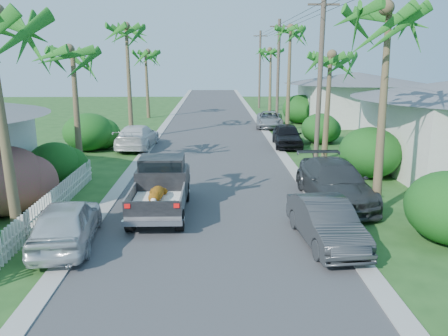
{
  "coord_description": "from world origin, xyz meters",
  "views": [
    {
      "loc": [
        0.04,
        -9.99,
        5.73
      ],
      "look_at": [
        0.47,
        7.38,
        1.4
      ],
      "focal_mm": 35.0,
      "sensor_mm": 36.0,
      "label": 1
    }
  ],
  "objects_px": {
    "pickup_truck": "(162,185)",
    "parked_car_rd": "(270,120)",
    "palm_r_b": "(330,55)",
    "palm_r_d": "(271,50)",
    "palm_r_a": "(391,10)",
    "house_right_far": "(354,100)",
    "palm_l_c": "(126,27)",
    "parked_car_rm": "(334,182)",
    "palm_r_c": "(291,28)",
    "parked_car_rf": "(287,136)",
    "parked_car_rn": "(326,222)",
    "palm_l_b": "(71,51)",
    "utility_pole_b": "(320,82)",
    "utility_pole_c": "(278,73)",
    "parked_car_ln": "(67,223)",
    "palm_l_d": "(146,52)",
    "utility_pole_d": "(260,69)"
  },
  "relations": [
    {
      "from": "parked_car_rf",
      "to": "palm_l_c",
      "type": "relative_size",
      "value": 0.48
    },
    {
      "from": "parked_car_ln",
      "to": "palm_l_b",
      "type": "bearing_deg",
      "value": -82.99
    },
    {
      "from": "pickup_truck",
      "to": "parked_car_ln",
      "type": "distance_m",
      "value": 4.22
    },
    {
      "from": "pickup_truck",
      "to": "palm_r_a",
      "type": "bearing_deg",
      "value": -2.19
    },
    {
      "from": "parked_car_rf",
      "to": "palm_r_d",
      "type": "relative_size",
      "value": 0.55
    },
    {
      "from": "pickup_truck",
      "to": "parked_car_rm",
      "type": "height_order",
      "value": "pickup_truck"
    },
    {
      "from": "parked_car_rf",
      "to": "palm_r_c",
      "type": "height_order",
      "value": "palm_r_c"
    },
    {
      "from": "palm_r_c",
      "to": "utility_pole_b",
      "type": "distance_m",
      "value": 13.48
    },
    {
      "from": "parked_car_rm",
      "to": "palm_r_c",
      "type": "xyz_separation_m",
      "value": [
        1.2,
        18.89,
        7.28
      ]
    },
    {
      "from": "palm_l_d",
      "to": "utility_pole_b",
      "type": "bearing_deg",
      "value": -60.05
    },
    {
      "from": "palm_r_a",
      "to": "house_right_far",
      "type": "relative_size",
      "value": 0.97
    },
    {
      "from": "pickup_truck",
      "to": "palm_l_c",
      "type": "bearing_deg",
      "value": 104.39
    },
    {
      "from": "palm_l_b",
      "to": "palm_l_c",
      "type": "distance_m",
      "value": 10.19
    },
    {
      "from": "pickup_truck",
      "to": "utility_pole_b",
      "type": "xyz_separation_m",
      "value": [
        7.57,
        6.68,
        3.59
      ]
    },
    {
      "from": "pickup_truck",
      "to": "parked_car_rd",
      "type": "relative_size",
      "value": 1.06
    },
    {
      "from": "house_right_far",
      "to": "parked_car_rf",
      "type": "bearing_deg",
      "value": -125.77
    },
    {
      "from": "palm_l_d",
      "to": "palm_r_d",
      "type": "relative_size",
      "value": 0.96
    },
    {
      "from": "palm_l_b",
      "to": "palm_r_a",
      "type": "bearing_deg",
      "value": -24.61
    },
    {
      "from": "parked_car_rn",
      "to": "parked_car_ln",
      "type": "bearing_deg",
      "value": 174.07
    },
    {
      "from": "palm_r_c",
      "to": "palm_r_d",
      "type": "bearing_deg",
      "value": 88.77
    },
    {
      "from": "parked_car_rf",
      "to": "palm_r_d",
      "type": "distance_m",
      "value": 21.99
    },
    {
      "from": "pickup_truck",
      "to": "parked_car_rf",
      "type": "bearing_deg",
      "value": 61.0
    },
    {
      "from": "palm_r_b",
      "to": "utility_pole_d",
      "type": "height_order",
      "value": "utility_pole_d"
    },
    {
      "from": "parked_car_rf",
      "to": "parked_car_rd",
      "type": "xyz_separation_m",
      "value": [
        -0.1,
        8.57,
        -0.08
      ]
    },
    {
      "from": "palm_r_b",
      "to": "palm_r_d",
      "type": "xyz_separation_m",
      "value": [
        -0.1,
        25.0,
        0.79
      ]
    },
    {
      "from": "palm_l_c",
      "to": "house_right_far",
      "type": "relative_size",
      "value": 1.02
    },
    {
      "from": "palm_l_c",
      "to": "house_right_far",
      "type": "xyz_separation_m",
      "value": [
        19.0,
        8.0,
        -5.79
      ]
    },
    {
      "from": "palm_r_b",
      "to": "utility_pole_c",
      "type": "height_order",
      "value": "utility_pole_c"
    },
    {
      "from": "palm_l_b",
      "to": "utility_pole_b",
      "type": "xyz_separation_m",
      "value": [
        12.4,
        1.0,
        -1.55
      ]
    },
    {
      "from": "palm_r_c",
      "to": "utility_pole_d",
      "type": "bearing_deg",
      "value": 92.02
    },
    {
      "from": "palm_r_b",
      "to": "palm_r_c",
      "type": "xyz_separation_m",
      "value": [
        -0.4,
        11.0,
        2.16
      ]
    },
    {
      "from": "palm_r_a",
      "to": "parked_car_rd",
      "type": "bearing_deg",
      "value": 93.73
    },
    {
      "from": "utility_pole_d",
      "to": "palm_r_c",
      "type": "bearing_deg",
      "value": -87.98
    },
    {
      "from": "palm_l_b",
      "to": "utility_pole_c",
      "type": "distance_m",
      "value": 20.3
    },
    {
      "from": "parked_car_rf",
      "to": "palm_r_b",
      "type": "distance_m",
      "value": 6.69
    },
    {
      "from": "pickup_truck",
      "to": "palm_r_d",
      "type": "bearing_deg",
      "value": 75.88
    },
    {
      "from": "palm_r_a",
      "to": "palm_r_b",
      "type": "xyz_separation_m",
      "value": [
        0.3,
        9.0,
        -1.47
      ]
    },
    {
      "from": "parked_car_rn",
      "to": "palm_r_d",
      "type": "xyz_separation_m",
      "value": [
        2.9,
        37.06,
        6.03
      ]
    },
    {
      "from": "parked_car_rm",
      "to": "parked_car_rf",
      "type": "distance_m",
      "value": 11.79
    },
    {
      "from": "parked_car_rf",
      "to": "palm_r_c",
      "type": "relative_size",
      "value": 0.47
    },
    {
      "from": "parked_car_rn",
      "to": "palm_r_c",
      "type": "distance_m",
      "value": 24.36
    },
    {
      "from": "parked_car_rn",
      "to": "palm_r_d",
      "type": "bearing_deg",
      "value": 80.12
    },
    {
      "from": "parked_car_ln",
      "to": "palm_r_b",
      "type": "bearing_deg",
      "value": -139.84
    },
    {
      "from": "pickup_truck",
      "to": "parked_car_rn",
      "type": "distance_m",
      "value": 6.52
    },
    {
      "from": "parked_car_rm",
      "to": "utility_pole_c",
      "type": "xyz_separation_m",
      "value": [
        0.6,
        20.89,
        3.77
      ]
    },
    {
      "from": "palm_l_c",
      "to": "palm_r_b",
      "type": "bearing_deg",
      "value": -29.05
    },
    {
      "from": "pickup_truck",
      "to": "utility_pole_c",
      "type": "distance_m",
      "value": 23.25
    },
    {
      "from": "parked_car_rn",
      "to": "palm_r_b",
      "type": "bearing_deg",
      "value": 70.63
    },
    {
      "from": "palm_r_c",
      "to": "utility_pole_c",
      "type": "relative_size",
      "value": 1.04
    },
    {
      "from": "parked_car_rd",
      "to": "parked_car_ln",
      "type": "distance_m",
      "value": 26.22
    }
  ]
}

